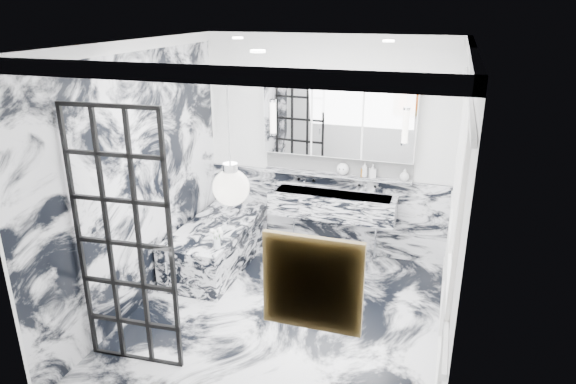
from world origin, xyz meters
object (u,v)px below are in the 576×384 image
(crittall_door, at_px, (124,244))
(mirror_cabinet, at_px, (338,117))
(trough_sink, at_px, (333,205))
(bathtub, at_px, (217,245))

(crittall_door, distance_m, mirror_cabinet, 3.08)
(crittall_door, height_order, mirror_cabinet, crittall_door)
(crittall_door, bearing_deg, mirror_cabinet, 61.75)
(trough_sink, xyz_separation_m, mirror_cabinet, (-0.00, 0.17, 1.09))
(mirror_cabinet, relative_size, bathtub, 1.15)
(trough_sink, relative_size, mirror_cabinet, 0.84)
(bathtub, bearing_deg, trough_sink, 26.48)
(crittall_door, relative_size, bathtub, 1.44)
(crittall_door, bearing_deg, bathtub, 88.46)
(bathtub, bearing_deg, mirror_cabinet, 32.06)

